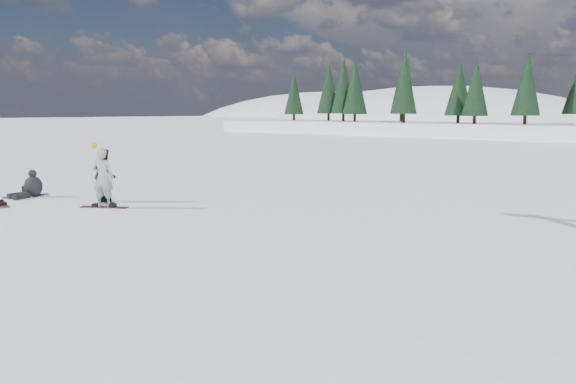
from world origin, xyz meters
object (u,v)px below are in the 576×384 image
object	(u,v)px
seated_rider	(32,187)
snowboard_loose_a	(25,196)
snowboarder_woman	(103,178)
gear_bag	(30,190)
snowboard_loose_b	(1,205)
snowboarder_man	(105,175)

from	to	relation	value
seated_rider	snowboard_loose_a	world-z (taller)	seated_rider
snowboarder_woman	snowboard_loose_a	distance (m)	4.32
snowboarder_woman	gear_bag	bearing A→B (deg)	-28.83
seated_rider	snowboard_loose_b	bearing A→B (deg)	-70.67
gear_bag	snowboarder_man	bearing A→B (deg)	14.21
gear_bag	snowboard_loose_b	world-z (taller)	gear_bag
snowboarder_man	snowboard_loose_a	xyz separation A→B (m)	(-3.11, -1.23, -0.87)
snowboarder_woman	snowboard_loose_b	size ratio (longest dim) A/B	1.34
seated_rider	gear_bag	distance (m)	0.78
snowboarder_woman	snowboarder_man	world-z (taller)	snowboarder_woman
snowboarder_woman	snowboard_loose_a	bearing A→B (deg)	-23.99
snowboarder_man	gear_bag	distance (m)	3.67
seated_rider	snowboard_loose_b	xyz separation A→B (m)	(0.90, -1.44, -0.35)
snowboarder_woman	snowboard_loose_a	size ratio (longest dim) A/B	1.34
snowboarder_woman	seated_rider	size ratio (longest dim) A/B	1.69
snowboarder_man	snowboard_loose_b	world-z (taller)	snowboarder_man
gear_bag	snowboard_loose_a	distance (m)	0.53
snowboarder_woman	gear_bag	xyz separation A→B (m)	(-4.57, -0.13, -0.79)
seated_rider	snowboard_loose_a	size ratio (longest dim) A/B	0.80
snowboarder_man	seated_rider	bearing A→B (deg)	46.47
seated_rider	snowboard_loose_a	distance (m)	0.49
snowboarder_man	snowboard_loose_a	world-z (taller)	snowboarder_man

